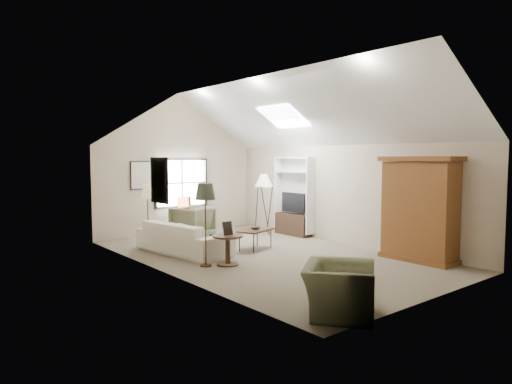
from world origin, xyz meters
TOP-DOWN VIEW (x-y plane):
  - room_shell at (0.00, 0.00)m, footprint 5.01×8.01m
  - window at (0.10, 3.96)m, footprint 1.72×0.08m
  - skylight at (1.30, 0.90)m, footprint 0.80×1.20m
  - wall_art at (-1.88, 1.94)m, footprint 1.97×3.71m
  - armoire at (2.18, -2.40)m, footprint 0.60×1.50m
  - tv_alcove at (2.34, 1.60)m, footprint 0.32×1.30m
  - media_console at (2.32, 1.60)m, footprint 0.34×1.18m
  - tv_panel at (2.32, 1.60)m, footprint 0.05×0.90m
  - sofa at (-1.31, 1.41)m, footprint 1.33×2.57m
  - armchair_near at (-1.70, -3.55)m, footprint 1.43×1.41m
  - armchair_far at (-0.14, 2.97)m, footprint 1.18×1.20m
  - coffee_table at (0.22, 0.69)m, footprint 1.07×0.82m
  - bowl at (0.22, 0.69)m, footprint 0.29×0.29m
  - side_table at (-1.21, -0.19)m, footprint 0.70×0.70m
  - side_chair at (0.11, 3.70)m, footprint 0.45×0.45m
  - tripod_lamp at (1.75, 2.21)m, footprint 0.66×0.66m
  - dark_lamp at (-1.61, 0.01)m, footprint 0.47×0.47m
  - tan_lamp at (-1.61, 2.61)m, footprint 0.35×0.35m

SIDE VIEW (x-z plane):
  - coffee_table at x=0.22m, z-range 0.00..0.48m
  - media_console at x=2.32m, z-range 0.00..0.60m
  - side_table at x=-1.21m, z-range 0.00..0.61m
  - armchair_near at x=-1.70m, z-range 0.00..0.70m
  - sofa at x=-1.31m, z-range 0.00..0.72m
  - armchair_far at x=-0.14m, z-range 0.00..0.86m
  - bowl at x=0.22m, z-range 0.48..0.54m
  - side_chair at x=0.11m, z-range 0.00..1.05m
  - tan_lamp at x=-1.61m, z-range 0.00..1.53m
  - dark_lamp at x=-1.61m, z-range 0.00..1.71m
  - tripod_lamp at x=1.75m, z-range 0.00..1.75m
  - tv_panel at x=2.32m, z-range 0.65..1.20m
  - armoire at x=2.18m, z-range 0.00..2.20m
  - tv_alcove at x=2.34m, z-range 0.10..2.20m
  - window at x=0.10m, z-range 0.74..2.16m
  - wall_art at x=-1.88m, z-range 1.29..2.17m
  - room_shell at x=0.00m, z-range 1.21..5.21m
  - skylight at x=1.30m, z-range 2.96..3.48m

